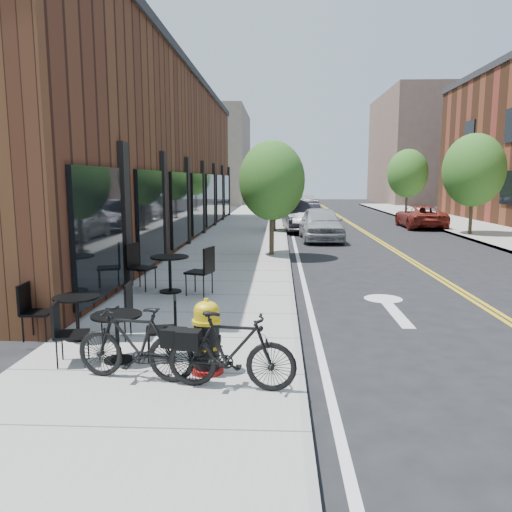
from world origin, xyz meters
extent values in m
plane|color=black|center=(0.00, 0.00, 0.00)|extent=(120.00, 120.00, 0.00)
cube|color=#9E9B93|center=(-2.00, 10.00, 0.06)|extent=(4.00, 70.00, 0.12)
cube|color=#442216|center=(-6.50, 14.00, 3.50)|extent=(5.00, 28.00, 7.00)
cube|color=#726656|center=(-8.00, 48.00, 5.00)|extent=(8.00, 14.00, 10.00)
cube|color=brown|center=(16.00, 50.00, 6.00)|extent=(10.00, 16.00, 12.00)
cylinder|color=#382B1E|center=(-0.60, 9.00, 0.93)|extent=(0.16, 0.16, 1.61)
ellipsoid|color=#286C22|center=(-0.60, 9.00, 2.61)|extent=(2.20, 2.20, 2.64)
cylinder|color=#382B1E|center=(-0.60, 17.00, 0.96)|extent=(0.16, 0.16, 1.68)
ellipsoid|color=#286C22|center=(-0.60, 17.00, 2.72)|extent=(2.30, 2.30, 2.76)
cylinder|color=#382B1E|center=(-0.60, 25.00, 0.91)|extent=(0.16, 0.16, 1.57)
ellipsoid|color=#286C22|center=(-0.60, 25.00, 2.54)|extent=(2.10, 2.10, 2.52)
cylinder|color=#382B1E|center=(-0.60, 33.00, 0.98)|extent=(0.16, 0.16, 1.71)
ellipsoid|color=#286C22|center=(-0.60, 33.00, 2.79)|extent=(2.40, 2.40, 2.88)
cylinder|color=#382B1E|center=(8.60, 16.00, 1.03)|extent=(0.16, 0.16, 1.82)
ellipsoid|color=#286C22|center=(8.60, 16.00, 3.06)|extent=(2.80, 2.80, 3.36)
cylinder|color=#382B1E|center=(8.60, 28.00, 1.03)|extent=(0.16, 0.16, 1.82)
ellipsoid|color=#286C22|center=(8.60, 28.00, 3.06)|extent=(2.80, 2.80, 3.36)
cylinder|color=maroon|center=(-1.29, -1.47, 0.15)|extent=(0.44, 0.44, 0.07)
cylinder|color=black|center=(-1.29, -1.47, 0.48)|extent=(0.34, 0.34, 0.65)
cylinder|color=yellow|center=(-1.29, -1.47, 0.82)|extent=(0.39, 0.39, 0.04)
cylinder|color=yellow|center=(-1.29, -1.47, 0.90)|extent=(0.33, 0.33, 0.15)
ellipsoid|color=yellow|center=(-1.29, -1.47, 0.99)|extent=(0.32, 0.32, 0.19)
cylinder|color=yellow|center=(-1.29, -1.47, 1.09)|extent=(0.06, 0.06, 0.07)
imported|color=black|center=(-2.16, -1.75, 0.60)|extent=(1.64, 0.70, 0.95)
imported|color=black|center=(-0.92, -1.99, 0.60)|extent=(1.64, 0.63, 0.96)
cylinder|color=black|center=(-3.56, -0.17, 0.13)|extent=(0.44, 0.44, 0.03)
cylinder|color=black|center=(-3.56, -0.17, 0.46)|extent=(0.06, 0.06, 0.67)
cylinder|color=black|center=(-3.56, -0.17, 0.80)|extent=(0.76, 0.76, 0.03)
cylinder|color=black|center=(-2.60, -1.12, 0.13)|extent=(0.49, 0.49, 0.03)
cylinder|color=black|center=(-2.60, -1.12, 0.45)|extent=(0.07, 0.07, 0.65)
cylinder|color=black|center=(-2.60, -1.12, 0.78)|extent=(0.84, 0.84, 0.03)
cylinder|color=black|center=(-2.80, 3.20, 0.14)|extent=(0.62, 0.62, 0.03)
cylinder|color=black|center=(-2.80, 3.20, 0.53)|extent=(0.08, 0.08, 0.79)
cylinder|color=black|center=(-2.80, 3.20, 0.92)|extent=(1.08, 1.08, 0.03)
imported|color=#9B9EA2|center=(1.46, 14.09, 0.74)|extent=(1.83, 4.37, 1.48)
imported|color=black|center=(0.80, 18.02, 0.82)|extent=(2.05, 5.05, 1.63)
imported|color=#B9BABE|center=(1.13, 25.05, 0.79)|extent=(2.27, 5.46, 1.58)
imported|color=maroon|center=(7.40, 20.02, 0.62)|extent=(2.16, 4.52, 1.24)
camera|label=1|loc=(-0.35, -7.74, 2.65)|focal=35.00mm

